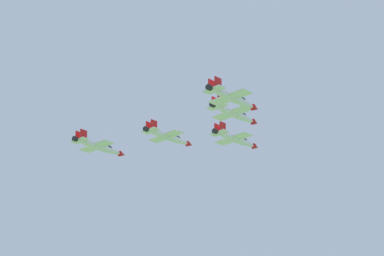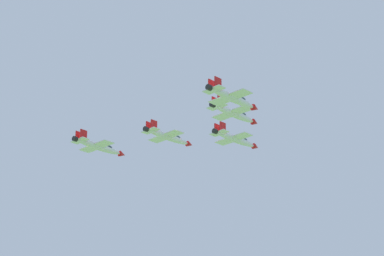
{
  "view_description": "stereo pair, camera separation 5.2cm",
  "coord_description": "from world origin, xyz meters",
  "px_view_note": "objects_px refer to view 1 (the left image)",
  "views": [
    {
      "loc": [
        83.48,
        194.24,
        88.82
      ],
      "look_at": [
        26.71,
        31.88,
        158.14
      ],
      "focal_mm": 72.37,
      "sensor_mm": 36.0,
      "label": 1
    },
    {
      "loc": [
        83.43,
        194.26,
        88.82
      ],
      "look_at": [
        26.71,
        31.88,
        158.14
      ],
      "focal_mm": 72.37,
      "sensor_mm": 36.0,
      "label": 2
    }
  ],
  "objects_px": {
    "jet_right_outer": "(232,98)",
    "jet_right_wingman": "(234,113)",
    "jet_lead": "(235,139)",
    "jet_left_outer": "(99,146)",
    "jet_left_wingman": "(168,137)"
  },
  "relations": [
    {
      "from": "jet_right_outer",
      "to": "jet_right_wingman",
      "type": "bearing_deg",
      "value": 39.47
    },
    {
      "from": "jet_right_outer",
      "to": "jet_lead",
      "type": "bearing_deg",
      "value": 39.47
    },
    {
      "from": "jet_right_wingman",
      "to": "jet_right_outer",
      "type": "xyz_separation_m",
      "value": [
        6.86,
        15.8,
        -3.69
      ]
    },
    {
      "from": "jet_left_outer",
      "to": "jet_right_wingman",
      "type": "bearing_deg",
      "value": -69.47
    },
    {
      "from": "jet_right_outer",
      "to": "jet_left_outer",
      "type": "bearing_deg",
      "value": 89.1
    },
    {
      "from": "jet_lead",
      "to": "jet_left_wingman",
      "type": "height_order",
      "value": "jet_lead"
    },
    {
      "from": "jet_left_wingman",
      "to": "jet_left_outer",
      "type": "height_order",
      "value": "jet_left_wingman"
    },
    {
      "from": "jet_right_wingman",
      "to": "jet_right_outer",
      "type": "height_order",
      "value": "jet_right_wingman"
    },
    {
      "from": "jet_right_outer",
      "to": "jet_left_wingman",
      "type": "bearing_deg",
      "value": 67.69
    },
    {
      "from": "jet_right_wingman",
      "to": "jet_left_outer",
      "type": "height_order",
      "value": "jet_right_wingman"
    },
    {
      "from": "jet_left_wingman",
      "to": "jet_right_wingman",
      "type": "height_order",
      "value": "jet_left_wingman"
    },
    {
      "from": "jet_lead",
      "to": "jet_right_wingman",
      "type": "bearing_deg",
      "value": -139.52
    },
    {
      "from": "jet_left_outer",
      "to": "jet_right_outer",
      "type": "bearing_deg",
      "value": -90.88
    },
    {
      "from": "jet_left_wingman",
      "to": "jet_left_outer",
      "type": "xyz_separation_m",
      "value": [
        16.7,
        -4.23,
        -3.24
      ]
    },
    {
      "from": "jet_right_wingman",
      "to": "jet_left_outer",
      "type": "bearing_deg",
      "value": 110.84
    }
  ]
}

